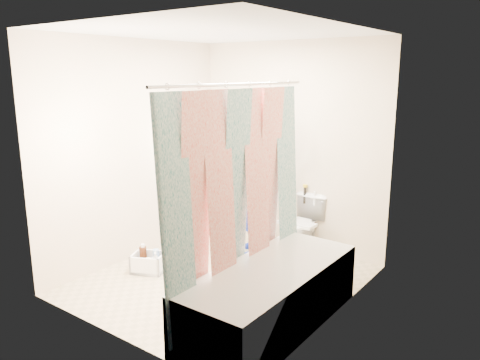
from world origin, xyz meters
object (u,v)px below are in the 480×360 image
Objects in this scene: bathtub at (271,295)px; toilet at (302,226)px; plumber at (250,175)px; cleaning_caddy at (149,263)px.

toilet is at bearing 110.07° from bathtub.
plumber is at bearing 131.47° from bathtub.
cleaning_caddy is (-0.57, -1.02, -0.85)m from plumber.
toilet reaches higher than cleaning_caddy.
toilet is at bearing 93.89° from plumber.
plumber is (-0.48, -0.34, 0.59)m from toilet.
plumber is (-1.03, 1.16, 0.67)m from bathtub.
toilet is 1.70× the size of cleaning_caddy.
toilet reaches higher than bathtub.
bathtub reaches higher than cleaning_caddy.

